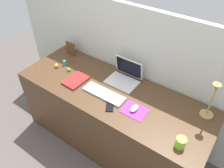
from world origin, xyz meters
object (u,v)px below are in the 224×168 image
Objects in this scene: picture_frame at (71,48)px; coffee_mug at (181,143)px; mouse at (134,108)px; desk_lamp at (211,101)px; toy_figurine_lime at (69,69)px; laptop at (125,76)px; cell_phone at (110,106)px; keyboard at (104,94)px; toy_figurine_cyan at (64,62)px; notebook_pad at (76,80)px; toy_figurine_yellow at (56,66)px.

picture_frame reaches higher than coffee_mug.
mouse is 0.60m from desk_lamp.
coffee_mug is at bearing -8.79° from toy_figurine_lime.
cell_phone is (0.09, -0.38, -0.05)m from laptop.
keyboard is at bearing -8.80° from toy_figurine_lime.
laptop is at bearing 13.81° from toy_figurine_cyan.
laptop reaches higher than mouse.
toy_figurine_cyan is at bearing 156.71° from notebook_pad.
desk_lamp is 1.37m from toy_figurine_lime.
toy_figurine_lime is at bearing 11.92° from toy_figurine_yellow.
mouse is at bearing -3.10° from toy_figurine_yellow.
mouse is 0.40× the size of notebook_pad.
mouse is 0.67m from notebook_pad.
toy_figurine_lime is (-1.29, 0.20, -0.02)m from coffee_mug.
notebook_pad is at bearing -41.50° from picture_frame.
notebook_pad is 0.31m from toy_figurine_cyan.
coffee_mug reaches higher than toy_figurine_yellow.
coffee_mug is at bearing -28.92° from laptop.
desk_lamp reaches higher than cell_phone.
mouse reaches higher than keyboard.
coffee_mug is 2.26× the size of toy_figurine_lime.
laptop is 0.59m from toy_figurine_lime.
toy_figurine_cyan is (-0.28, 0.13, 0.02)m from notebook_pad.
coffee_mug reaches higher than mouse.
desk_lamp is at bearing 5.14° from toy_figurine_cyan.
mouse is at bearing 165.86° from coffee_mug.
desk_lamp reaches higher than notebook_pad.
picture_frame is at bearing 162.22° from mouse.
cell_phone is at bearing -34.76° from keyboard.
notebook_pad is (-1.18, -0.26, -0.18)m from desk_lamp.
toy_figurine_cyan is at bearing 170.02° from coffee_mug.
toy_figurine_cyan reaches higher than toy_figurine_yellow.
desk_lamp is at bearing -2.22° from laptop.
picture_frame reaches higher than toy_figurine_lime.
notebook_pad is at bearing 179.95° from mouse.
picture_frame is 3.34× the size of toy_figurine_yellow.
picture_frame is at bearing 129.56° from toy_figurine_lime.
laptop is 0.81m from desk_lamp.
picture_frame is 1.76× the size of coffee_mug.
mouse is 2.54× the size of toy_figurine_lime.
picture_frame reaches higher than mouse.
mouse is at bearing -45.78° from laptop.
laptop is 0.73× the size of keyboard.
toy_figurine_yellow is (-0.70, -0.24, -0.03)m from laptop.
desk_lamp is (0.71, 0.35, 0.18)m from cell_phone.
toy_figurine_lime is (0.21, -0.25, -0.06)m from picture_frame.
toy_figurine_cyan is (-1.46, -0.13, -0.15)m from desk_lamp.
picture_frame is 3.97× the size of toy_figurine_lime.
keyboard is at bearing 112.90° from cell_phone.
coffee_mug is 1.42m from toy_figurine_cyan.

